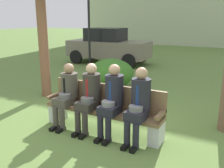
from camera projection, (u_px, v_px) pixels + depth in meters
The scene contains 9 objects.
ground_plane at pixel (98, 123), 5.26m from camera, with size 80.00×80.00×0.00m, color #5D7C3A.
park_bench at pixel (104, 108), 4.87m from camera, with size 2.39×0.44×0.90m.
seated_man_leftmost at pixel (67, 92), 5.04m from camera, with size 0.34×0.72×1.27m.
seated_man_centerleft at pixel (89, 94), 4.79m from camera, with size 0.34×0.72×1.31m.
seated_man_centerright at pixel (112, 97), 4.57m from camera, with size 0.34×0.72×1.34m.
seated_man_rightmost at pixel (139, 102), 4.33m from camera, with size 0.34×0.72×1.33m.
shrub_near_bench at pixel (111, 73), 7.96m from camera, with size 1.44×1.32×0.90m, color #366D23.
parked_car_near at pixel (108, 46), 12.04m from camera, with size 3.95×1.81×1.68m.
street_lamp at pixel (89, 16), 10.78m from camera, with size 0.24×0.24×3.62m.
Camera 1 is at (2.57, -4.15, 2.14)m, focal length 40.37 mm.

